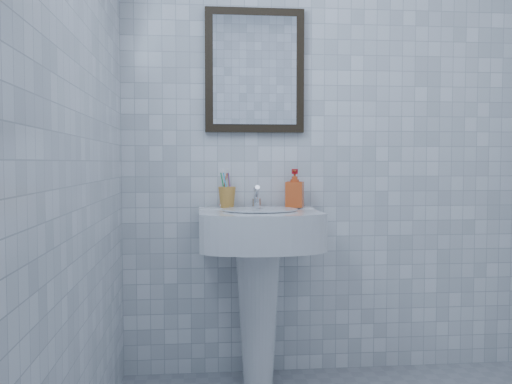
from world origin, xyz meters
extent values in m
cube|color=white|center=(0.00, 1.20, 1.25)|extent=(2.20, 0.02, 2.50)
cube|color=white|center=(-1.10, 0.00, 1.25)|extent=(0.02, 2.40, 2.50)
cone|color=white|center=(-0.43, 1.01, 0.35)|extent=(0.22, 0.22, 0.71)
cube|color=white|center=(-0.43, 0.96, 0.77)|extent=(0.57, 0.40, 0.17)
cube|color=white|center=(-0.43, 1.12, 0.85)|extent=(0.57, 0.10, 0.03)
cylinder|color=silver|center=(-0.43, 0.93, 0.87)|extent=(0.35, 0.35, 0.01)
cylinder|color=silver|center=(-0.43, 1.09, 0.89)|extent=(0.05, 0.05, 0.05)
cylinder|color=silver|center=(-0.43, 1.08, 0.94)|extent=(0.02, 0.09, 0.07)
cylinder|color=silver|center=(-0.43, 1.11, 0.92)|extent=(0.03, 0.05, 0.08)
imported|color=red|center=(-0.24, 1.10, 0.96)|extent=(0.11, 0.11, 0.19)
cube|color=black|center=(-0.43, 1.18, 1.55)|extent=(0.50, 0.04, 0.62)
cube|color=white|center=(-0.43, 1.16, 1.55)|extent=(0.42, 0.00, 0.54)
camera|label=1|loc=(-0.71, -1.70, 1.09)|focal=40.00mm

